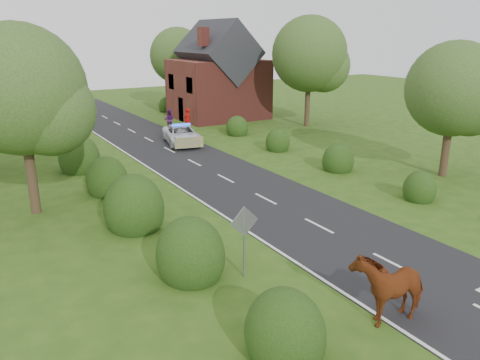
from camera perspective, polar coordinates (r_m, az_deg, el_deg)
ground at (r=17.78m, az=18.12°, el=-9.68°), size 120.00×120.00×0.00m
road at (r=28.97m, az=-4.71°, el=1.67°), size 6.00×70.00×0.02m
road_markings at (r=26.51m, az=-5.76°, el=0.17°), size 4.96×70.00×0.01m
hedgerow_left at (r=23.54m, az=-15.29°, el=-0.76°), size 2.75×50.41×3.00m
hedgerow_right at (r=29.40m, az=10.25°, el=2.77°), size 2.10×45.78×2.10m
tree_left_a at (r=22.12m, az=-24.52°, el=9.39°), size 5.74×5.60×8.38m
tree_right_a at (r=28.67m, az=25.05°, el=9.61°), size 5.33×5.20×7.56m
tree_right_b at (r=41.60m, az=8.92°, el=14.57°), size 6.56×6.40×9.40m
tree_right_c at (r=52.57m, az=-7.22°, el=14.54°), size 6.15×6.00×8.58m
road_sign at (r=15.39m, az=0.53°, el=-6.27°), size 1.06×0.08×2.53m
house at (r=45.77m, az=-2.70°, el=12.30°), size 8.00×7.40×9.17m
cow at (r=14.37m, az=17.61°, el=-12.56°), size 2.50×1.47×1.70m
police_van at (r=35.07m, az=-7.13°, el=5.49°), size 3.25×5.29×1.51m
pedestrian_red at (r=40.11m, az=-6.41°, el=7.36°), size 0.80×0.71×1.84m
pedestrian_purple at (r=40.33m, az=-8.64°, el=7.28°), size 1.09×1.03×1.77m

